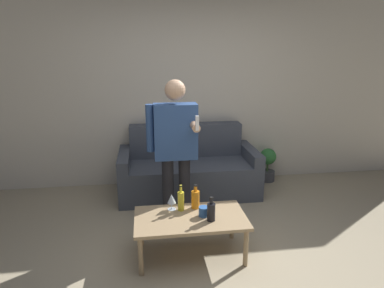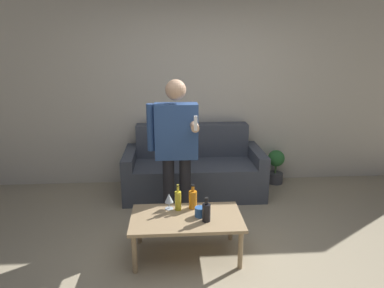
{
  "view_description": "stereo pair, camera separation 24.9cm",
  "coord_description": "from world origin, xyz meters",
  "px_view_note": "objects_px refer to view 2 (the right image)",
  "views": [
    {
      "loc": [
        -0.62,
        -2.5,
        1.89
      ],
      "look_at": [
        -0.15,
        0.83,
        0.95
      ],
      "focal_mm": 32.0,
      "sensor_mm": 36.0,
      "label": 1
    },
    {
      "loc": [
        -0.37,
        -2.53,
        1.89
      ],
      "look_at": [
        -0.15,
        0.83,
        0.95
      ],
      "focal_mm": 32.0,
      "sensor_mm": 36.0,
      "label": 2
    }
  ],
  "objects_px": {
    "coffee_table": "(186,221)",
    "person_standing_front": "(176,144)",
    "couch": "(193,169)",
    "bottle_orange": "(206,212)"
  },
  "relations": [
    {
      "from": "bottle_orange",
      "to": "person_standing_front",
      "type": "xyz_separation_m",
      "value": [
        -0.25,
        0.7,
        0.44
      ]
    },
    {
      "from": "coffee_table",
      "to": "bottle_orange",
      "type": "relative_size",
      "value": 4.54
    },
    {
      "from": "bottle_orange",
      "to": "person_standing_front",
      "type": "relative_size",
      "value": 0.14
    },
    {
      "from": "person_standing_front",
      "to": "coffee_table",
      "type": "bearing_deg",
      "value": -82.81
    },
    {
      "from": "coffee_table",
      "to": "bottle_orange",
      "type": "height_order",
      "value": "bottle_orange"
    },
    {
      "from": "coffee_table",
      "to": "person_standing_front",
      "type": "xyz_separation_m",
      "value": [
        -0.08,
        0.61,
        0.57
      ]
    },
    {
      "from": "bottle_orange",
      "to": "person_standing_front",
      "type": "distance_m",
      "value": 0.87
    },
    {
      "from": "couch",
      "to": "person_standing_front",
      "type": "height_order",
      "value": "person_standing_front"
    },
    {
      "from": "couch",
      "to": "bottle_orange",
      "type": "height_order",
      "value": "couch"
    },
    {
      "from": "couch",
      "to": "person_standing_front",
      "type": "bearing_deg",
      "value": -105.75
    }
  ]
}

